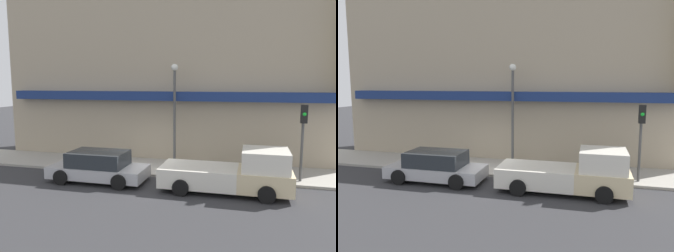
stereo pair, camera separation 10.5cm
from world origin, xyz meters
TOP-DOWN VIEW (x-y plane):
  - ground_plane at (0.00, 0.00)m, footprint 80.00×80.00m
  - sidewalk at (0.00, 1.61)m, footprint 36.00×3.22m
  - building at (0.01, 4.70)m, footprint 19.80×3.80m
  - pickup_truck at (4.35, -1.22)m, footprint 5.33×2.24m
  - parked_car at (-1.74, -1.22)m, footprint 4.44×2.11m
  - fire_hydrant at (3.16, 0.58)m, footprint 0.22×0.22m
  - street_lamp at (0.98, 2.34)m, footprint 0.36×0.36m
  - traffic_light at (7.17, 0.58)m, footprint 0.28×0.42m

SIDE VIEW (x-z plane):
  - ground_plane at x=0.00m, z-range 0.00..0.00m
  - sidewalk at x=0.00m, z-range 0.00..0.12m
  - fire_hydrant at x=3.16m, z-range 0.12..0.74m
  - parked_car at x=-1.74m, z-range -0.01..1.37m
  - pickup_truck at x=4.35m, z-range -0.12..1.72m
  - traffic_light at x=7.17m, z-range 0.78..4.21m
  - street_lamp at x=0.98m, z-range 0.81..6.16m
  - building at x=0.01m, z-range -0.01..10.10m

